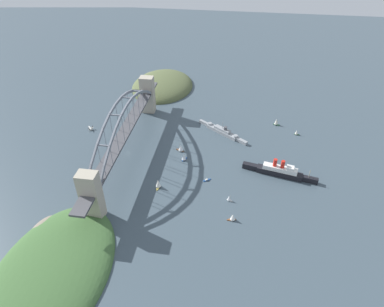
{
  "coord_description": "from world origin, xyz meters",
  "views": [
    {
      "loc": [
        322.16,
        128.55,
        249.65
      ],
      "look_at": [
        0.0,
        80.35,
        8.0
      ],
      "focal_mm": 31.78,
      "sensor_mm": 36.0,
      "label": 1
    }
  ],
  "objects_px": {
    "small_boat_1": "(181,148)",
    "small_boat_5": "(207,180)",
    "naval_cruiser": "(223,131)",
    "small_boat_7": "(276,122)",
    "small_boat_4": "(158,183)",
    "small_boat_6": "(297,132)",
    "seaplane_taxiing_near_bridge": "(91,128)",
    "small_boat_2": "(233,217)",
    "ocean_liner": "(279,171)",
    "small_boat_0": "(229,198)",
    "small_boat_3": "(184,157)",
    "harbor_arch_bridge": "(125,133)"
  },
  "relations": [
    {
      "from": "small_boat_1",
      "to": "small_boat_2",
      "type": "height_order",
      "value": "small_boat_1"
    },
    {
      "from": "small_boat_2",
      "to": "small_boat_4",
      "type": "relative_size",
      "value": 0.78
    },
    {
      "from": "seaplane_taxiing_near_bridge",
      "to": "small_boat_1",
      "type": "xyz_separation_m",
      "value": [
        30.03,
        129.96,
        2.57
      ]
    },
    {
      "from": "ocean_liner",
      "to": "small_boat_6",
      "type": "xyz_separation_m",
      "value": [
        -88.5,
        27.83,
        -2.23
      ]
    },
    {
      "from": "harbor_arch_bridge",
      "to": "small_boat_7",
      "type": "bearing_deg",
      "value": 117.1
    },
    {
      "from": "small_boat_0",
      "to": "small_boat_6",
      "type": "relative_size",
      "value": 1.04
    },
    {
      "from": "small_boat_3",
      "to": "small_boat_6",
      "type": "relative_size",
      "value": 1.42
    },
    {
      "from": "small_boat_0",
      "to": "small_boat_4",
      "type": "relative_size",
      "value": 0.65
    },
    {
      "from": "small_boat_6",
      "to": "harbor_arch_bridge",
      "type": "bearing_deg",
      "value": -70.77
    },
    {
      "from": "small_boat_7",
      "to": "small_boat_2",
      "type": "bearing_deg",
      "value": -15.24
    },
    {
      "from": "small_boat_1",
      "to": "small_boat_4",
      "type": "relative_size",
      "value": 0.89
    },
    {
      "from": "small_boat_2",
      "to": "small_boat_7",
      "type": "relative_size",
      "value": 0.86
    },
    {
      "from": "ocean_liner",
      "to": "small_boat_5",
      "type": "xyz_separation_m",
      "value": [
        21.59,
        -79.79,
        -4.93
      ]
    },
    {
      "from": "small_boat_5",
      "to": "small_boat_0",
      "type": "bearing_deg",
      "value": 43.25
    },
    {
      "from": "small_boat_7",
      "to": "small_boat_3",
      "type": "bearing_deg",
      "value": -49.09
    },
    {
      "from": "small_boat_2",
      "to": "small_boat_3",
      "type": "xyz_separation_m",
      "value": [
        -87.37,
        -62.88,
        0.92
      ]
    },
    {
      "from": "seaplane_taxiing_near_bridge",
      "to": "small_boat_5",
      "type": "xyz_separation_m",
      "value": [
        80.91,
        168.31,
        -1.43
      ]
    },
    {
      "from": "ocean_liner",
      "to": "small_boat_3",
      "type": "distance_m",
      "value": 111.79
    },
    {
      "from": "small_boat_0",
      "to": "small_boat_1",
      "type": "xyz_separation_m",
      "value": [
        -78.93,
        -64.74,
        1.14
      ]
    },
    {
      "from": "naval_cruiser",
      "to": "small_boat_7",
      "type": "distance_m",
      "value": 79.03
    },
    {
      "from": "ocean_liner",
      "to": "small_boat_6",
      "type": "bearing_deg",
      "value": 162.54
    },
    {
      "from": "small_boat_6",
      "to": "seaplane_taxiing_near_bridge",
      "type": "bearing_deg",
      "value": -83.96
    },
    {
      "from": "small_boat_1",
      "to": "small_boat_7",
      "type": "xyz_separation_m",
      "value": [
        -80.34,
        120.4,
        0.19
      ]
    },
    {
      "from": "small_boat_4",
      "to": "small_boat_5",
      "type": "bearing_deg",
      "value": 110.13
    },
    {
      "from": "seaplane_taxiing_near_bridge",
      "to": "small_boat_7",
      "type": "bearing_deg",
      "value": 101.36
    },
    {
      "from": "small_boat_3",
      "to": "naval_cruiser",
      "type": "bearing_deg",
      "value": 147.66
    },
    {
      "from": "harbor_arch_bridge",
      "to": "ocean_liner",
      "type": "relative_size",
      "value": 3.26
    },
    {
      "from": "small_boat_1",
      "to": "ocean_liner",
      "type": "bearing_deg",
      "value": 76.08
    },
    {
      "from": "small_boat_6",
      "to": "small_boat_2",
      "type": "bearing_deg",
      "value": -24.84
    },
    {
      "from": "harbor_arch_bridge",
      "to": "naval_cruiser",
      "type": "height_order",
      "value": "harbor_arch_bridge"
    },
    {
      "from": "small_boat_4",
      "to": "seaplane_taxiing_near_bridge",
      "type": "bearing_deg",
      "value": -130.27
    },
    {
      "from": "small_boat_0",
      "to": "small_boat_7",
      "type": "bearing_deg",
      "value": 160.74
    },
    {
      "from": "small_boat_1",
      "to": "small_boat_3",
      "type": "xyz_separation_m",
      "value": [
        17.97,
        6.92,
        0.11
      ]
    },
    {
      "from": "naval_cruiser",
      "to": "small_boat_2",
      "type": "relative_size",
      "value": 7.5
    },
    {
      "from": "seaplane_taxiing_near_bridge",
      "to": "small_boat_4",
      "type": "distance_m",
      "value": 154.02
    },
    {
      "from": "harbor_arch_bridge",
      "to": "small_boat_6",
      "type": "height_order",
      "value": "harbor_arch_bridge"
    },
    {
      "from": "small_boat_1",
      "to": "small_boat_6",
      "type": "distance_m",
      "value": 157.52
    },
    {
      "from": "small_boat_5",
      "to": "small_boat_6",
      "type": "xyz_separation_m",
      "value": [
        -110.09,
        107.62,
        2.7
      ]
    },
    {
      "from": "seaplane_taxiing_near_bridge",
      "to": "small_boat_0",
      "type": "height_order",
      "value": "small_boat_0"
    },
    {
      "from": "harbor_arch_bridge",
      "to": "small_boat_2",
      "type": "relative_size",
      "value": 29.89
    },
    {
      "from": "harbor_arch_bridge",
      "to": "small_boat_1",
      "type": "distance_m",
      "value": 70.35
    },
    {
      "from": "naval_cruiser",
      "to": "small_boat_5",
      "type": "bearing_deg",
      "value": -5.87
    },
    {
      "from": "small_boat_3",
      "to": "small_boat_7",
      "type": "distance_m",
      "value": 150.14
    },
    {
      "from": "small_boat_4",
      "to": "small_boat_0",
      "type": "bearing_deg",
      "value": 83.03
    },
    {
      "from": "small_boat_1",
      "to": "small_boat_5",
      "type": "distance_m",
      "value": 63.83
    },
    {
      "from": "ocean_liner",
      "to": "small_boat_4",
      "type": "xyz_separation_m",
      "value": [
        40.21,
        -130.6,
        -0.23
      ]
    },
    {
      "from": "seaplane_taxiing_near_bridge",
      "to": "small_boat_4",
      "type": "xyz_separation_m",
      "value": [
        99.53,
        117.49,
        3.27
      ]
    },
    {
      "from": "small_boat_0",
      "to": "small_boat_7",
      "type": "relative_size",
      "value": 0.72
    },
    {
      "from": "small_boat_3",
      "to": "harbor_arch_bridge",
      "type": "bearing_deg",
      "value": -93.13
    },
    {
      "from": "small_boat_6",
      "to": "ocean_liner",
      "type": "bearing_deg",
      "value": -17.46
    }
  ]
}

